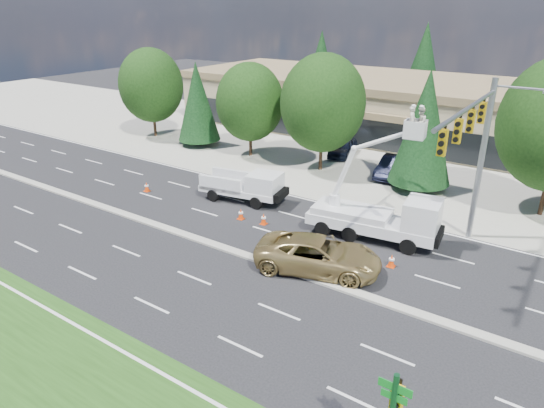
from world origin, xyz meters
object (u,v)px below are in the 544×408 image
Objects in this scene: bucket_truck at (383,213)px; minivan at (318,255)px; utility_pickup at (247,189)px; signal_mast at (477,143)px.

minivan is at bearing -112.23° from bucket_truck.
minivan is at bearing -41.98° from utility_pickup.
minivan is (-1.34, -4.97, -0.81)m from bucket_truck.
bucket_truck reaches higher than minivan.
signal_mast reaches higher than bucket_truck.
bucket_truck reaches higher than utility_pickup.
signal_mast is 6.07m from bucket_truck.
bucket_truck is at bearing -12.03° from utility_pickup.
minivan is at bearing -131.31° from signal_mast.
signal_mast is 9.66m from minivan.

